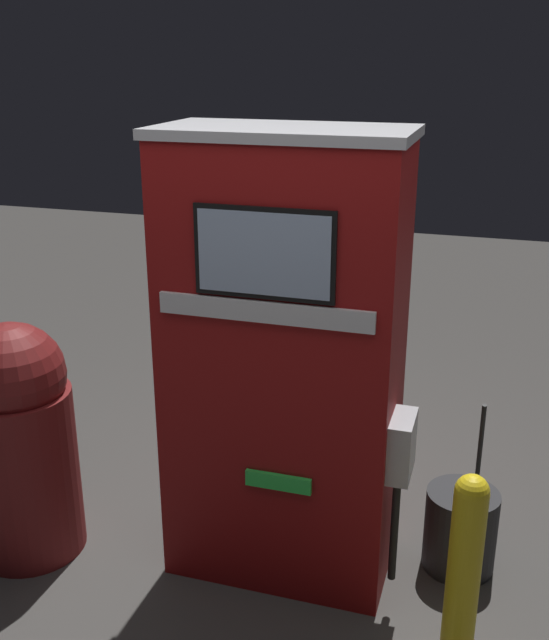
{
  "coord_description": "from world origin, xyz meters",
  "views": [
    {
      "loc": [
        0.81,
        -2.48,
        2.18
      ],
      "look_at": [
        0.0,
        0.12,
        1.2
      ],
      "focal_mm": 42.0,
      "sensor_mm": 36.0,
      "label": 1
    }
  ],
  "objects_px": {
    "safety_bollard": "(464,573)",
    "trash_bin": "(20,439)",
    "gas_pump": "(284,365)",
    "squeegee_bucket": "(460,529)"
  },
  "relations": [
    {
      "from": "gas_pump",
      "to": "squeegee_bucket",
      "type": "height_order",
      "value": "gas_pump"
    },
    {
      "from": "squeegee_bucket",
      "to": "gas_pump",
      "type": "bearing_deg",
      "value": -165.51
    },
    {
      "from": "safety_bollard",
      "to": "squeegee_bucket",
      "type": "height_order",
      "value": "safety_bollard"
    },
    {
      "from": "safety_bollard",
      "to": "trash_bin",
      "type": "xyz_separation_m",
      "value": [
        -1.95,
        0.19,
        0.12
      ]
    },
    {
      "from": "squeegee_bucket",
      "to": "trash_bin",
      "type": "bearing_deg",
      "value": -167.1
    },
    {
      "from": "gas_pump",
      "to": "safety_bollard",
      "type": "bearing_deg",
      "value": -28.43
    },
    {
      "from": "trash_bin",
      "to": "safety_bollard",
      "type": "bearing_deg",
      "value": -5.58
    },
    {
      "from": "gas_pump",
      "to": "safety_bollard",
      "type": "xyz_separation_m",
      "value": [
        0.8,
        -0.43,
        -0.53
      ]
    },
    {
      "from": "trash_bin",
      "to": "squeegee_bucket",
      "type": "relative_size",
      "value": 1.33
    },
    {
      "from": "gas_pump",
      "to": "squeegee_bucket",
      "type": "relative_size",
      "value": 2.31
    }
  ]
}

